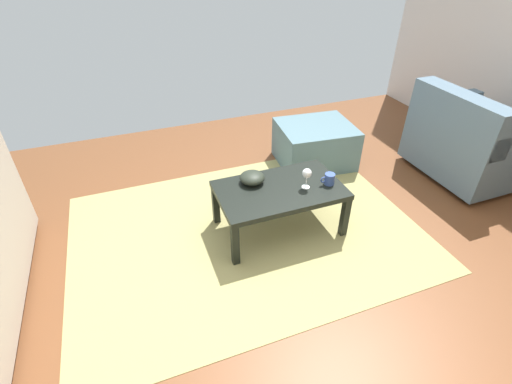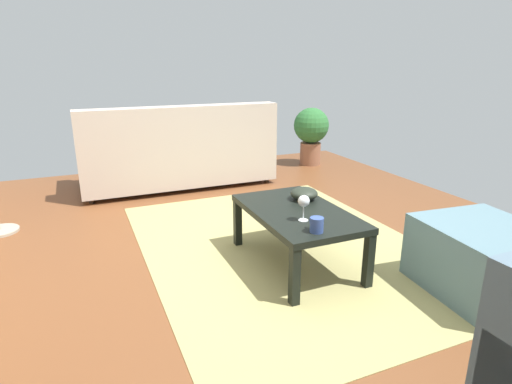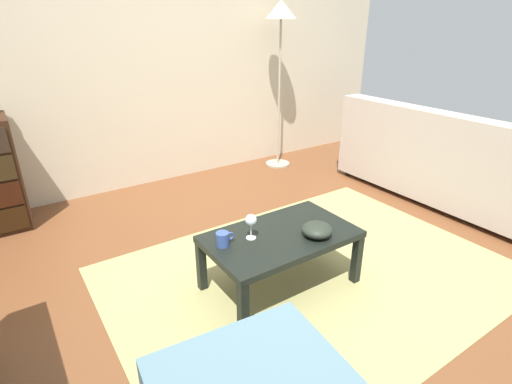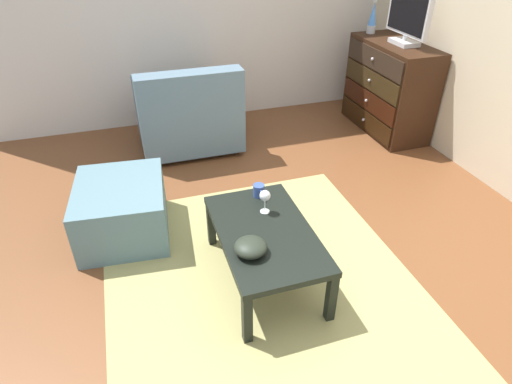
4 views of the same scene
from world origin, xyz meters
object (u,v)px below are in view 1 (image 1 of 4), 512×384
mug (329,179)px  bowl_decorative (252,178)px  wine_glass (307,174)px  armchair (469,142)px  ottoman (315,144)px  coffee_table (280,193)px

mug → bowl_decorative: size_ratio=0.61×
wine_glass → armchair: (-1.76, -0.17, -0.15)m
bowl_decorative → armchair: bearing=179.3°
wine_glass → ottoman: 1.08m
coffee_table → bowl_decorative: bowl_decorative is taller
coffee_table → wine_glass: 0.25m
coffee_table → ottoman: bearing=-132.3°
mug → coffee_table: bearing=-12.2°
wine_glass → bowl_decorative: wine_glass is taller
coffee_table → wine_glass: wine_glass is taller
coffee_table → armchair: bearing=-176.7°
coffee_table → wine_glass: (-0.18, 0.06, 0.16)m
bowl_decorative → ottoman: size_ratio=0.27×
ottoman → mug: bearing=66.9°
coffee_table → armchair: armchair is taller
bowl_decorative → armchair: (-2.10, 0.03, -0.07)m
mug → armchair: 1.59m
bowl_decorative → coffee_table: bearing=139.3°
coffee_table → armchair: size_ratio=0.99×
mug → armchair: (-1.58, -0.19, -0.07)m
mug → bowl_decorative: bearing=-22.6°
mug → armchair: size_ratio=0.12×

